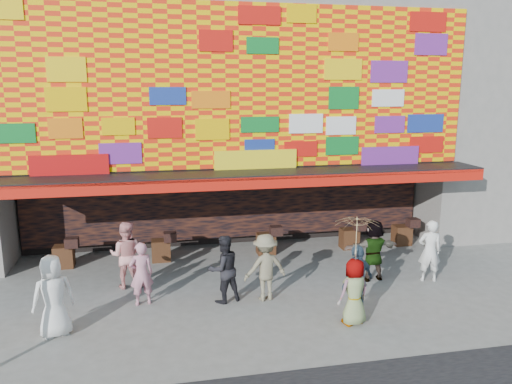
# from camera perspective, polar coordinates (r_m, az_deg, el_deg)

# --- Properties ---
(ground) EXTENTS (90.00, 90.00, 0.00)m
(ground) POSITION_cam_1_polar(r_m,az_deg,el_deg) (12.76, 1.28, -13.96)
(ground) COLOR slate
(ground) RESTS_ON ground
(shop_building) EXTENTS (15.20, 9.40, 10.00)m
(shop_building) POSITION_cam_1_polar(r_m,az_deg,el_deg) (19.53, -4.06, 10.95)
(shop_building) COLOR gray
(shop_building) RESTS_ON ground
(ped_a) EXTENTS (1.09, 0.90, 1.91)m
(ped_a) POSITION_cam_1_polar(r_m,az_deg,el_deg) (12.33, -22.15, -10.98)
(ped_a) COLOR white
(ped_a) RESTS_ON ground
(ped_b) EXTENTS (0.68, 0.52, 1.68)m
(ped_b) POSITION_cam_1_polar(r_m,az_deg,el_deg) (13.38, -12.96, -9.07)
(ped_b) COLOR #C68095
(ped_b) RESTS_ON ground
(ped_c) EXTENTS (1.06, 0.94, 1.81)m
(ped_c) POSITION_cam_1_polar(r_m,az_deg,el_deg) (13.21, -3.71, -8.75)
(ped_c) COLOR black
(ped_c) RESTS_ON ground
(ped_d) EXTENTS (1.26, 0.86, 1.80)m
(ped_d) POSITION_cam_1_polar(r_m,az_deg,el_deg) (13.31, 1.07, -8.59)
(ped_d) COLOR #7A7359
(ped_d) RESTS_ON ground
(ped_e) EXTENTS (1.18, 0.95, 1.87)m
(ped_e) POSITION_cam_1_polar(r_m,az_deg,el_deg) (12.53, 11.50, -10.03)
(ped_e) COLOR #395064
(ped_e) RESTS_ON ground
(ped_f) EXTENTS (1.72, 0.68, 1.82)m
(ped_f) POSITION_cam_1_polar(r_m,az_deg,el_deg) (15.01, 13.26, -6.47)
(ped_f) COLOR gray
(ped_f) RESTS_ON ground
(ped_g) EXTENTS (0.90, 0.70, 1.62)m
(ped_g) POSITION_cam_1_polar(r_m,az_deg,el_deg) (12.26, 11.15, -11.14)
(ped_g) COLOR gray
(ped_g) RESTS_ON ground
(ped_h) EXTENTS (0.75, 0.58, 1.83)m
(ped_h) POSITION_cam_1_polar(r_m,az_deg,el_deg) (15.38, 19.23, -6.36)
(ped_h) COLOR silver
(ped_h) RESTS_ON ground
(ped_i) EXTENTS (1.05, 0.88, 1.91)m
(ped_i) POSITION_cam_1_polar(r_m,az_deg,el_deg) (14.54, -14.61, -6.97)
(ped_i) COLOR pink
(ped_i) RESTS_ON ground
(parasol) EXTENTS (1.29, 1.30, 1.90)m
(parasol) POSITION_cam_1_polar(r_m,az_deg,el_deg) (11.80, 11.42, -5.03)
(parasol) COLOR beige
(parasol) RESTS_ON ground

